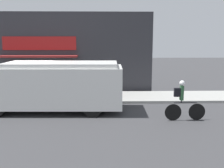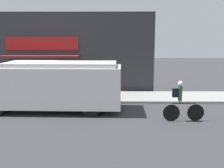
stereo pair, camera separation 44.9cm
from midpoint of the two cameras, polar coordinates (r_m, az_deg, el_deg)
name	(u,v)px [view 2 (the right image)]	position (r m, az deg, el deg)	size (l,w,h in m)	color
ground_plane	(33,104)	(14.45, -15.96, -4.15)	(70.00, 70.00, 0.00)	#38383A
sidewalk	(40,97)	(15.71, -14.59, -2.74)	(28.00, 2.73, 0.14)	#999993
storefront	(46,53)	(17.07, -13.47, 6.61)	(13.66, 1.13, 5.05)	#2D2D33
school_bus	(55,85)	(12.61, -11.38, -0.30)	(6.90, 2.88, 2.32)	white
cyclist	(181,102)	(11.25, 15.94, -3.77)	(1.73, 0.22, 1.70)	black
trash_bin	(10,87)	(16.50, -20.53, -0.69)	(0.49, 0.49, 0.86)	#38383D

